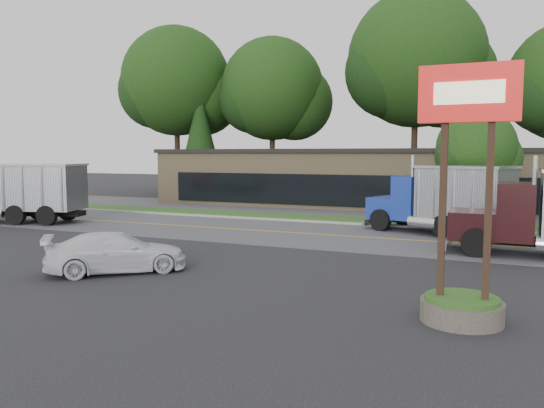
{
  "coord_description": "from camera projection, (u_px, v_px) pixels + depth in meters",
  "views": [
    {
      "loc": [
        11.2,
        -15.43,
        3.94
      ],
      "look_at": [
        2.32,
        5.25,
        1.8
      ],
      "focal_mm": 35.0,
      "sensor_mm": 36.0,
      "label": 1
    }
  ],
  "objects": [
    {
      "name": "ground",
      "position": [
        154.0,
        265.0,
        18.89
      ],
      "size": [
        140.0,
        140.0,
        0.0
      ],
      "primitive_type": "plane",
      "color": "#2E2E33",
      "rests_on": "ground"
    },
    {
      "name": "dump_truck_red",
      "position": [
        16.0,
        191.0,
        30.31
      ],
      "size": [
        9.08,
        4.78,
        3.36
      ],
      "rotation": [
        0.0,
        0.0,
        3.42
      ],
      "color": "black",
      "rests_on": "ground"
    },
    {
      "name": "tree_verge",
      "position": [
        477.0,
        152.0,
        28.32
      ],
      "size": [
        4.45,
        4.18,
        6.34
      ],
      "color": "#382619",
      "rests_on": "ground"
    },
    {
      "name": "road",
      "position": [
        259.0,
        231.0,
        27.12
      ],
      "size": [
        60.0,
        8.0,
        0.02
      ],
      "primitive_type": "cube",
      "color": "slate",
      "rests_on": "ground"
    },
    {
      "name": "grass_verge",
      "position": [
        300.0,
        218.0,
        32.61
      ],
      "size": [
        60.0,
        3.4,
        0.03
      ],
      "primitive_type": "cube",
      "color": "#1E4C1A",
      "rests_on": "ground"
    },
    {
      "name": "far_parking",
      "position": [
        325.0,
        210.0,
        37.18
      ],
      "size": [
        60.0,
        7.0,
        0.02
      ],
      "primitive_type": "cube",
      "color": "slate",
      "rests_on": "ground"
    },
    {
      "name": "center_line",
      "position": [
        259.0,
        231.0,
        27.12
      ],
      "size": [
        60.0,
        0.12,
        0.01
      ],
      "primitive_type": "cube",
      "color": "gold",
      "rests_on": "ground"
    },
    {
      "name": "strip_mall",
      "position": [
        372.0,
        178.0,
        41.7
      ],
      "size": [
        32.0,
        12.0,
        4.0
      ],
      "primitive_type": "cube",
      "color": "tan",
      "rests_on": "ground"
    },
    {
      "name": "evergreen_left",
      "position": [
        200.0,
        136.0,
        52.08
      ],
      "size": [
        4.53,
        4.53,
        10.29
      ],
      "color": "#382619",
      "rests_on": "ground"
    },
    {
      "name": "tree_far_c",
      "position": [
        419.0,
        66.0,
        47.37
      ],
      "size": [
        12.93,
        12.17,
        18.45
      ],
      "color": "#382619",
      "rests_on": "ground"
    },
    {
      "name": "tree_far_a",
      "position": [
        179.0,
        87.0,
        55.05
      ],
      "size": [
        11.95,
        11.25,
        17.05
      ],
      "color": "#382619",
      "rests_on": "ground"
    },
    {
      "name": "curb",
      "position": [
        289.0,
        221.0,
        30.96
      ],
      "size": [
        60.0,
        0.3,
        0.12
      ],
      "primitive_type": "cube",
      "color": "#9E9E99",
      "rests_on": "ground"
    },
    {
      "name": "rally_car",
      "position": [
        117.0,
        252.0,
        17.67
      ],
      "size": [
        4.63,
        4.45,
        1.33
      ],
      "primitive_type": "imported",
      "rotation": [
        0.0,
        0.0,
        2.31
      ],
      "color": "silver",
      "rests_on": "ground"
    },
    {
      "name": "bilo_sign",
      "position": [
        464.0,
        237.0,
        12.29
      ],
      "size": [
        2.2,
        1.9,
        5.95
      ],
      "color": "#6B6054",
      "rests_on": "ground"
    },
    {
      "name": "tree_far_b",
      "position": [
        274.0,
        94.0,
        53.03
      ],
      "size": [
        10.87,
        10.23,
        15.51
      ],
      "color": "#382619",
      "rests_on": "ground"
    },
    {
      "name": "dump_truck_blue",
      "position": [
        446.0,
        198.0,
        25.7
      ],
      "size": [
        7.31,
        4.82,
        3.36
      ],
      "rotation": [
        0.0,
        0.0,
        2.77
      ],
      "color": "black",
      "rests_on": "ground"
    }
  ]
}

